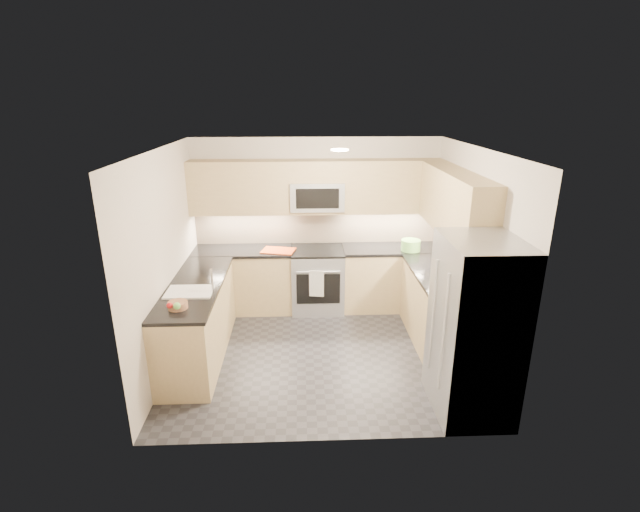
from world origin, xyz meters
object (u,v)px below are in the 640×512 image
Objects in this scene: microwave at (317,196)px; fruit_basket at (178,305)px; refrigerator at (475,328)px; cutting_board at (278,251)px; gas_range at (317,280)px; utensil_bowl at (411,245)px.

fruit_basket is at bearing -126.58° from microwave.
microwave is 0.42× the size of refrigerator.
cutting_board is (-2.01, 2.36, 0.05)m from refrigerator.
microwave reaches higher than gas_range.
fruit_basket is (-1.53, -2.06, -0.72)m from microwave.
utensil_bowl is 1.34× the size of fruit_basket.
gas_range is 1.46m from utensil_bowl.
microwave is at bearing 90.00° from gas_range.
refrigerator reaches higher than fruit_basket.
fruit_basket is at bearing 170.65° from refrigerator.
fruit_basket is (-2.87, -1.81, -0.04)m from utensil_bowl.
fruit_basket is (-0.97, -1.87, 0.03)m from cutting_board.
cutting_board is at bearing 130.52° from refrigerator.
microwave is at bearing 19.00° from cutting_board.
utensil_bowl is (1.34, -0.24, -0.68)m from microwave.
utensil_bowl reaches higher than gas_range.
refrigerator is at bearing -9.35° from fruit_basket.
fruit_basket is at bearing -117.35° from cutting_board.
gas_range is at bearing 120.88° from refrigerator.
refrigerator is 3.10m from cutting_board.
microwave reaches higher than fruit_basket.
cutting_board is 2.10m from fruit_basket.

